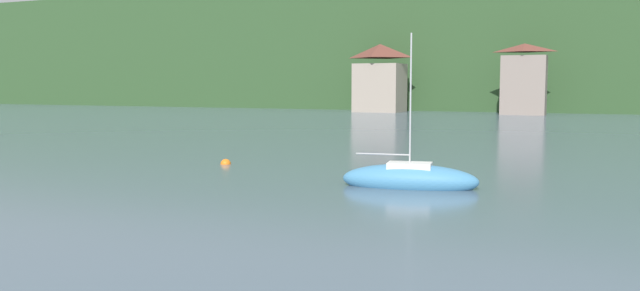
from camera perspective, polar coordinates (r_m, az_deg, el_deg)
shore_building_west at (r=93.31m, az=5.24°, el=5.78°), size 6.76×5.82×9.55m
shore_building_westcentral at (r=87.78m, az=17.32°, el=5.44°), size 5.76×3.18×9.07m
sailboat_mid_3 at (r=25.16m, az=7.80°, el=-2.93°), size 5.36×2.28×6.16m
mooring_buoy_mid at (r=32.48m, az=-8.21°, el=-1.62°), size 0.51×0.51×0.51m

